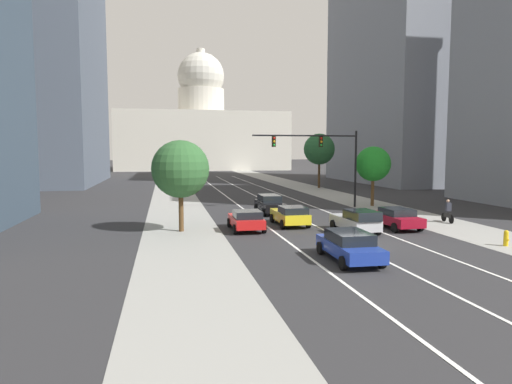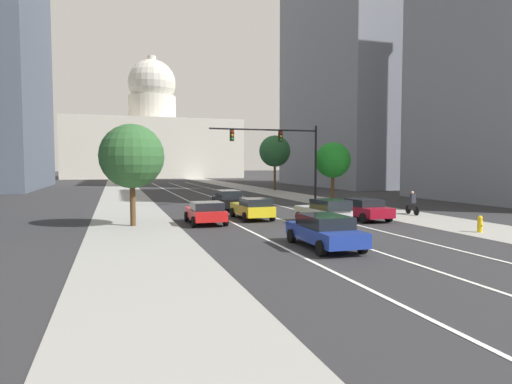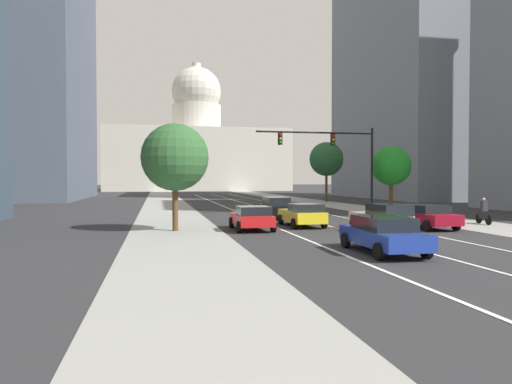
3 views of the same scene
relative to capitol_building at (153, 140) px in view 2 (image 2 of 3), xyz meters
name	(u,v)px [view 2 (image 2 of 3)]	position (x,y,z in m)	size (l,w,h in m)	color
ground_plane	(194,191)	(0.00, -65.94, -10.49)	(400.00, 400.00, 0.00)	#2B2B2D
sidewalk_left	(124,195)	(-9.38, -70.94, -10.48)	(5.07, 130.00, 0.01)	gray
sidewalk_right	(269,192)	(9.38, -70.94, -10.48)	(5.07, 130.00, 0.01)	gray
lane_stripe_left	(186,200)	(-3.42, -80.94, -10.48)	(0.16, 90.00, 0.01)	white
lane_stripe_center	(218,199)	(0.00, -80.94, -10.48)	(0.16, 90.00, 0.01)	white
lane_stripe_right	(249,198)	(3.42, -80.94, -10.48)	(0.16, 90.00, 0.01)	white
office_tower_far_right	(355,62)	(29.22, -58.86, 10.75)	(16.90, 30.29, 42.40)	gray
capitol_building	(153,140)	(0.00, 0.00, 0.00)	(46.29, 23.41, 33.60)	beige
car_blue	(325,230)	(-1.71, -109.26, -9.72)	(2.15, 4.73, 1.44)	#1E389E
car_red	(206,212)	(-5.13, -100.06, -9.76)	(2.13, 4.05, 1.39)	red
car_yellow	(253,208)	(-1.71, -98.73, -9.73)	(2.09, 4.35, 1.44)	yellow
car_crimson	(363,209)	(5.13, -101.17, -9.75)	(2.14, 4.71, 1.39)	maroon
car_black	(229,200)	(-1.71, -92.29, -9.67)	(1.97, 4.73, 1.57)	black
car_silver	(324,211)	(1.72, -102.39, -9.67)	(2.15, 4.28, 1.57)	#B2B5BA
traffic_signal_mast	(284,147)	(3.99, -89.79, -5.24)	(9.98, 0.39, 7.17)	black
fire_hydrant	(480,224)	(8.22, -107.86, -10.02)	(0.26, 0.35, 0.91)	yellow
cyclist	(413,203)	(10.13, -99.74, -9.63)	(0.38, 1.70, 1.72)	black
street_tree_near_right	(333,160)	(9.18, -89.23, -6.44)	(3.33, 3.33, 5.73)	#51381E
street_tree_near_left	(132,156)	(-9.41, -99.55, -6.37)	(3.78, 3.78, 6.03)	#51381E
street_tree_mid_right	(275,151)	(11.16, -68.14, -4.96)	(4.41, 4.41, 7.75)	#51381E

